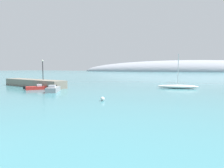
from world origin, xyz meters
TOP-DOWN VIEW (x-y plane):
  - breakwater_rocks at (-20.38, 28.85)m, footprint 19.00×7.55m
  - distant_ridge at (7.24, 256.12)m, footprint 282.38×63.42m
  - sailboat_white_mid_mooring at (9.97, 36.91)m, footprint 8.27×3.00m
  - motorboat_grey_foreground at (-10.21, 22.93)m, footprint 3.45×4.69m
  - motorboat_red_alongside_breakwater at (-15.60, 24.60)m, footprint 3.77×3.82m
  - mooring_buoy_white at (1.75, 17.63)m, footprint 0.52×0.52m
  - harbor_lamp_post at (-17.60, 28.75)m, footprint 0.36×0.36m

SIDE VIEW (x-z plane):
  - distant_ridge at x=7.24m, z-range -14.61..14.61m
  - mooring_buoy_white at x=1.75m, z-range 0.00..0.52m
  - motorboat_red_alongside_breakwater at x=-15.60m, z-range -0.15..0.86m
  - sailboat_white_mid_mooring at x=9.97m, z-range -3.10..3.95m
  - motorboat_grey_foreground at x=-10.21m, z-range -0.16..1.08m
  - breakwater_rocks at x=-20.38m, z-range 0.00..1.63m
  - harbor_lamp_post at x=-17.60m, z-range 2.13..6.47m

